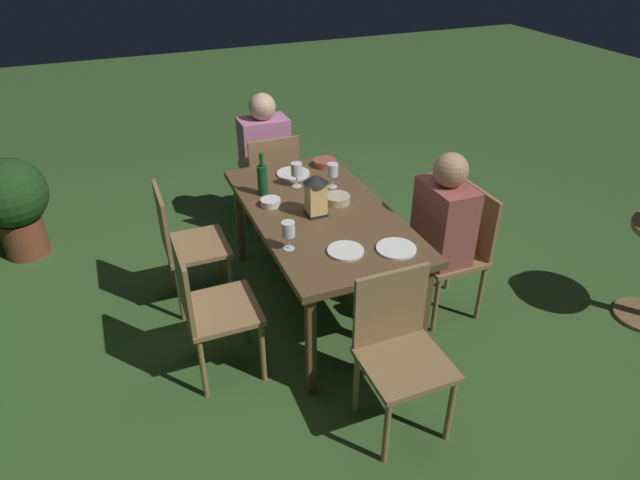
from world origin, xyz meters
TOP-DOWN VIEW (x-y plane):
  - ground_plane at (0.00, 0.00)m, footprint 16.00×16.00m
  - dining_table at (0.00, 0.00)m, footprint 1.61×0.84m
  - chair_side_right_b at (0.36, 0.81)m, footprint 0.42×0.40m
  - chair_head_near at (-1.05, 0.00)m, footprint 0.40×0.42m
  - chair_side_right_a at (-0.36, 0.81)m, footprint 0.42×0.40m
  - chair_side_left_a at (-0.36, -0.81)m, footprint 0.42×0.40m
  - person_in_rust at (-0.36, -0.62)m, footprint 0.38×0.47m
  - chair_head_far at (1.05, 0.00)m, footprint 0.40×0.42m
  - person_in_pink at (1.25, 0.00)m, footprint 0.48×0.38m
  - lantern_centerpiece at (-0.04, 0.04)m, footprint 0.15×0.15m
  - green_bottle_on_table at (0.34, 0.27)m, footprint 0.07×0.07m
  - wine_glass_a at (0.37, 0.02)m, footprint 0.08×0.08m
  - wine_glass_b at (-0.35, 0.33)m, footprint 0.08×0.08m
  - wine_glass_c at (0.27, -0.20)m, footprint 0.08×0.08m
  - plate_a at (0.56, -0.02)m, footprint 0.23×0.23m
  - plate_b at (-0.50, 0.05)m, footprint 0.20×0.20m
  - plate_c at (-0.59, -0.22)m, footprint 0.22×0.22m
  - bowl_olives at (0.17, 0.27)m, footprint 0.13×0.13m
  - bowl_bread at (0.62, -0.29)m, footprint 0.17×0.17m
  - bowl_salad at (0.05, -0.14)m, footprint 0.16×0.16m
  - potted_plant_by_hedge at (1.47, 1.91)m, footprint 0.53×0.53m

SIDE VIEW (x-z plane):
  - ground_plane at x=0.00m, z-range 0.00..0.00m
  - potted_plant_by_hedge at x=1.47m, z-range 0.07..0.87m
  - chair_side_right_b at x=0.36m, z-range 0.05..0.92m
  - chair_head_near at x=-1.05m, z-range 0.05..0.92m
  - chair_side_right_a at x=-0.36m, z-range 0.05..0.92m
  - chair_side_left_a at x=-0.36m, z-range 0.05..0.92m
  - chair_head_far at x=1.05m, z-range 0.05..0.92m
  - person_in_rust at x=-0.36m, z-range 0.06..1.21m
  - person_in_pink at x=1.25m, z-range 0.06..1.21m
  - dining_table at x=0.00m, z-range 0.31..1.04m
  - plate_a at x=0.56m, z-range 0.74..0.75m
  - plate_b at x=-0.50m, z-range 0.74..0.75m
  - plate_c at x=-0.59m, z-range 0.74..0.75m
  - bowl_olives at x=0.17m, z-range 0.74..0.78m
  - bowl_bread at x=0.62m, z-range 0.74..0.79m
  - bowl_salad at x=0.05m, z-range 0.74..0.79m
  - green_bottle_on_table at x=0.34m, z-range 0.70..0.99m
  - wine_glass_a at x=0.37m, z-range 0.77..0.94m
  - wine_glass_b at x=-0.35m, z-range 0.77..0.94m
  - wine_glass_c at x=0.27m, z-range 0.77..0.94m
  - lantern_centerpiece at x=-0.04m, z-range 0.75..1.02m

